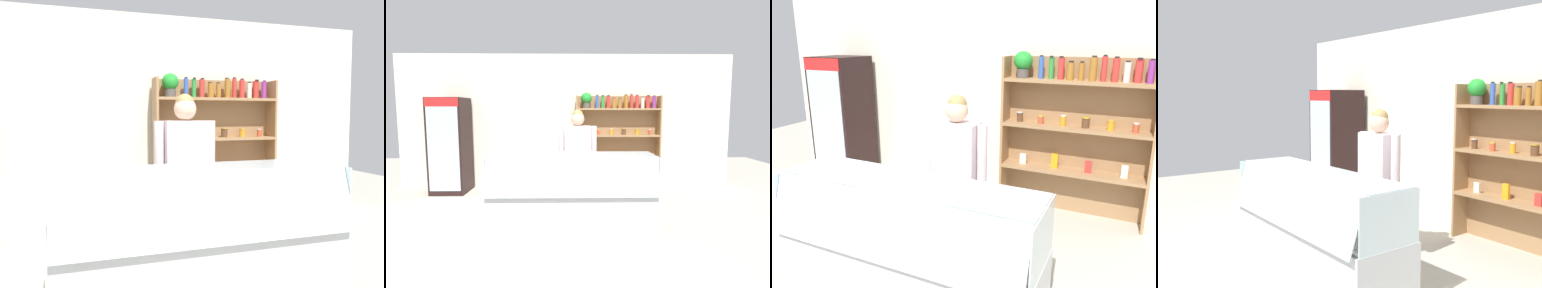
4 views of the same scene
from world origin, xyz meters
The scene contains 6 objects.
ground_plane centered at (0.00, 0.00, 0.00)m, with size 12.00×12.00×0.00m, color #B7B2A3.
back_wall centered at (0.00, 2.33, 1.35)m, with size 6.80×0.10×2.70m, color silver.
drinks_fridge centered at (-2.19, 1.87, 0.91)m, with size 0.64×0.66×1.81m.
shelving_unit centered at (1.02, 2.09, 1.09)m, with size 1.67×0.29×1.92m.
deli_display_case centered at (0.14, -0.02, 0.31)m, with size 2.16×0.71×1.01m.
shop_clerk centered at (0.23, 0.71, 0.93)m, with size 0.59×0.25×1.59m.
Camera 4 is at (3.55, -2.15, 1.72)m, focal length 40.00 mm.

